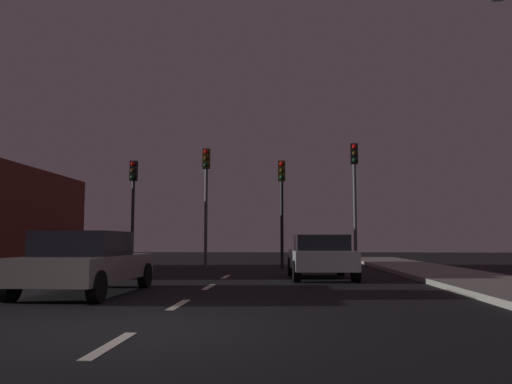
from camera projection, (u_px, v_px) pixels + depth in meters
ground_plane at (212, 285)px, 14.16m from camera, size 80.00×80.00×0.00m
sidewalk_curb_right at (490, 284)px, 13.72m from camera, size 3.00×40.00×0.15m
lane_stripe_nearest at (111, 345)px, 6.01m from camera, size 0.16×1.60×0.01m
lane_stripe_second at (179, 305)px, 9.79m from camera, size 0.16×1.60×0.01m
lane_stripe_third at (209, 287)px, 13.56m from camera, size 0.16×1.60×0.01m
lane_stripe_fourth at (226, 277)px, 17.34m from camera, size 0.16×1.60×0.01m
traffic_signal_far_left at (133, 193)px, 23.00m from camera, size 0.32×0.38×4.80m
traffic_signal_center_left at (206, 185)px, 22.84m from camera, size 0.32×0.38×5.32m
traffic_signal_center_right at (282, 192)px, 22.60m from camera, size 0.32×0.38×4.75m
traffic_signal_far_right at (355, 181)px, 22.45m from camera, size 0.32×0.38×5.48m
car_stopped_ahead at (321, 256)px, 16.53m from camera, size 2.12×4.14×1.40m
car_adjacent_lane at (86, 262)px, 11.74m from camera, size 2.02×4.46×1.43m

